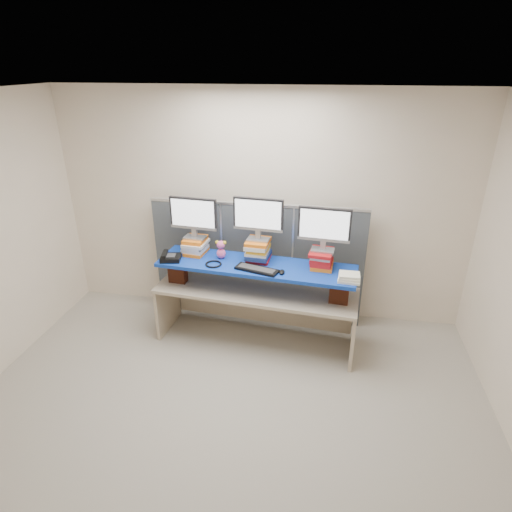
% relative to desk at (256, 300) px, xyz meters
% --- Properties ---
extents(room, '(5.00, 4.00, 2.80)m').
position_rel_desk_xyz_m(room, '(-0.08, -1.25, 0.85)').
color(room, beige).
rests_on(room, ground).
extents(cubicle_partition, '(2.60, 0.06, 1.53)m').
position_rel_desk_xyz_m(cubicle_partition, '(-0.08, 0.53, 0.22)').
color(cubicle_partition, '#3C4247').
rests_on(cubicle_partition, ground).
extents(desk, '(2.31, 0.86, 0.69)m').
position_rel_desk_xyz_m(desk, '(0.00, 0.00, 0.00)').
color(desk, tan).
rests_on(desk, ground).
extents(brick_pier_left, '(0.21, 0.13, 0.27)m').
position_rel_desk_xyz_m(brick_pier_left, '(-0.92, 0.03, 0.28)').
color(brick_pier_left, maroon).
rests_on(brick_pier_left, desk).
extents(brick_pier_right, '(0.21, 0.13, 0.27)m').
position_rel_desk_xyz_m(brick_pier_right, '(0.91, -0.13, 0.28)').
color(brick_pier_right, maroon).
rests_on(brick_pier_right, desk).
extents(blue_board, '(2.22, 0.73, 0.04)m').
position_rel_desk_xyz_m(blue_board, '(0.00, 0.00, 0.43)').
color(blue_board, '#0B4090').
rests_on(blue_board, brick_pier_left).
extents(book_stack_left, '(0.28, 0.32, 0.19)m').
position_rel_desk_xyz_m(book_stack_left, '(-0.74, 0.18, 0.54)').
color(book_stack_left, orange).
rests_on(book_stack_left, blue_board).
extents(book_stack_center, '(0.28, 0.32, 0.24)m').
position_rel_desk_xyz_m(book_stack_center, '(0.00, 0.12, 0.57)').
color(book_stack_center, red).
rests_on(book_stack_center, blue_board).
extents(book_stack_right, '(0.27, 0.32, 0.19)m').
position_rel_desk_xyz_m(book_stack_right, '(0.70, 0.05, 0.55)').
color(book_stack_right, orange).
rests_on(book_stack_right, blue_board).
extents(monitor_left, '(0.55, 0.17, 0.48)m').
position_rel_desk_xyz_m(monitor_left, '(-0.74, 0.18, 0.91)').
color(monitor_left, '#97969B').
rests_on(monitor_left, book_stack_left).
extents(monitor_center, '(0.55, 0.17, 0.48)m').
position_rel_desk_xyz_m(monitor_center, '(0.00, 0.12, 0.96)').
color(monitor_center, '#97969B').
rests_on(monitor_center, book_stack_center).
extents(monitor_right, '(0.55, 0.17, 0.48)m').
position_rel_desk_xyz_m(monitor_right, '(0.71, 0.06, 0.91)').
color(monitor_right, '#97969B').
rests_on(monitor_right, book_stack_right).
extents(keyboard, '(0.49, 0.28, 0.03)m').
position_rel_desk_xyz_m(keyboard, '(0.03, -0.15, 0.47)').
color(keyboard, black).
rests_on(keyboard, blue_board).
extents(mouse, '(0.06, 0.11, 0.03)m').
position_rel_desk_xyz_m(mouse, '(0.30, -0.17, 0.47)').
color(mouse, black).
rests_on(mouse, blue_board).
extents(desk_phone, '(0.25, 0.23, 0.09)m').
position_rel_desk_xyz_m(desk_phone, '(-0.97, -0.06, 0.49)').
color(desk_phone, black).
rests_on(desk_phone, blue_board).
extents(headset, '(0.19, 0.19, 0.02)m').
position_rel_desk_xyz_m(headset, '(-0.46, -0.09, 0.46)').
color(headset, black).
rests_on(headset, blue_board).
extents(plush_toy, '(0.13, 0.09, 0.21)m').
position_rel_desk_xyz_m(plush_toy, '(-0.41, 0.09, 0.56)').
color(plush_toy, pink).
rests_on(plush_toy, blue_board).
extents(binder_stack, '(0.23, 0.19, 0.08)m').
position_rel_desk_xyz_m(binder_stack, '(0.99, -0.22, 0.49)').
color(binder_stack, white).
rests_on(binder_stack, blue_board).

